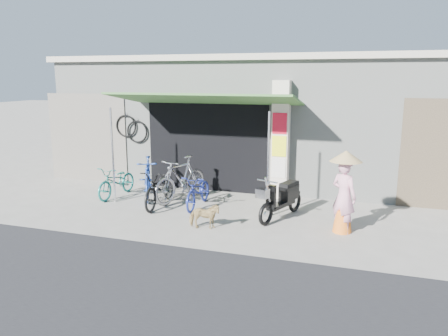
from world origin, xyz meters
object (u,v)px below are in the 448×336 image
(bike_blue, at_px, (148,178))
(bike_navy, at_px, (199,191))
(moped, at_px, (282,199))
(bike_black, at_px, (161,188))
(nun, at_px, (344,192))
(bike_teal, at_px, (117,181))
(bike_silver, at_px, (181,179))
(street_dog, at_px, (204,216))

(bike_blue, height_order, bike_navy, bike_blue)
(bike_navy, distance_m, moped, 2.08)
(bike_blue, xyz_separation_m, bike_navy, (1.53, -0.36, -0.12))
(bike_black, bearing_deg, nun, -10.90)
(bike_teal, height_order, bike_black, bike_black)
(bike_black, relative_size, nun, 1.04)
(bike_blue, bearing_deg, bike_silver, -24.54)
(street_dog, bearing_deg, bike_blue, 37.96)
(bike_blue, distance_m, bike_silver, 0.92)
(bike_blue, height_order, moped, bike_blue)
(bike_teal, bearing_deg, moped, -2.54)
(street_dog, relative_size, moped, 0.39)
(street_dog, bearing_deg, bike_black, 39.11)
(bike_blue, bearing_deg, moped, -34.35)
(bike_black, distance_m, nun, 4.35)
(bike_silver, bearing_deg, bike_blue, -161.19)
(bike_teal, xyz_separation_m, bike_blue, (0.83, 0.15, 0.11))
(bike_silver, bearing_deg, bike_black, -99.78)
(bike_teal, bearing_deg, bike_blue, 13.06)
(bike_navy, xyz_separation_m, nun, (3.39, -0.73, 0.43))
(bike_teal, relative_size, bike_black, 0.90)
(bike_teal, xyz_separation_m, bike_navy, (2.36, -0.21, -0.01))
(bike_black, xyz_separation_m, bike_silver, (0.30, 0.56, 0.11))
(street_dog, height_order, nun, nun)
(bike_blue, xyz_separation_m, street_dog, (2.20, -1.77, -0.25))
(bike_navy, bearing_deg, bike_black, -170.13)
(bike_teal, height_order, moped, moped)
(bike_silver, bearing_deg, bike_teal, -156.71)
(bike_black, xyz_separation_m, bike_navy, (0.91, 0.19, -0.05))
(bike_teal, xyz_separation_m, bike_silver, (1.75, 0.16, 0.15))
(bike_silver, bearing_deg, street_dog, -36.28)
(street_dog, distance_m, nun, 2.86)
(bike_teal, xyz_separation_m, moped, (4.42, -0.42, 0.03))
(bike_teal, relative_size, bike_blue, 0.90)
(nun, bearing_deg, bike_silver, 17.96)
(bike_navy, height_order, street_dog, bike_navy)
(bike_teal, relative_size, bike_silver, 0.84)
(bike_teal, distance_m, bike_silver, 1.76)
(bike_navy, height_order, moped, moped)
(bike_blue, bearing_deg, street_dog, -64.18)
(bike_blue, xyz_separation_m, bike_silver, (0.92, 0.01, 0.04))
(bike_silver, xyz_separation_m, street_dog, (1.29, -1.79, -0.29))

